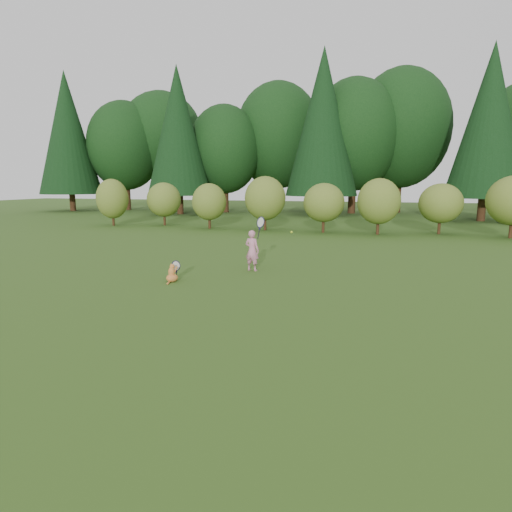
% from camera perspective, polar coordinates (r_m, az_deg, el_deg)
% --- Properties ---
extents(ground, '(100.00, 100.00, 0.00)m').
position_cam_1_polar(ground, '(9.74, -2.44, -4.77)').
color(ground, '#315016').
rests_on(ground, ground).
extents(shrub_row, '(28.00, 3.00, 2.80)m').
position_cam_1_polar(shrub_row, '(22.17, 8.29, 6.91)').
color(shrub_row, '#5F7223').
rests_on(shrub_row, ground).
extents(woodland_backdrop, '(48.00, 10.00, 15.00)m').
position_cam_1_polar(woodland_backdrop, '(32.48, 11.10, 18.48)').
color(woodland_backdrop, black).
rests_on(woodland_backdrop, ground).
extents(child, '(0.68, 0.47, 1.71)m').
position_cam_1_polar(child, '(11.93, -0.49, 0.86)').
color(child, pink).
rests_on(child, ground).
extents(cat, '(0.37, 0.65, 0.63)m').
position_cam_1_polar(cat, '(10.87, -11.13, -2.13)').
color(cat, '#CD6927').
rests_on(cat, ground).
extents(tennis_ball, '(0.06, 0.06, 0.06)m').
position_cam_1_polar(tennis_ball, '(11.12, 4.76, 3.20)').
color(tennis_ball, '#A1C617').
rests_on(tennis_ball, ground).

